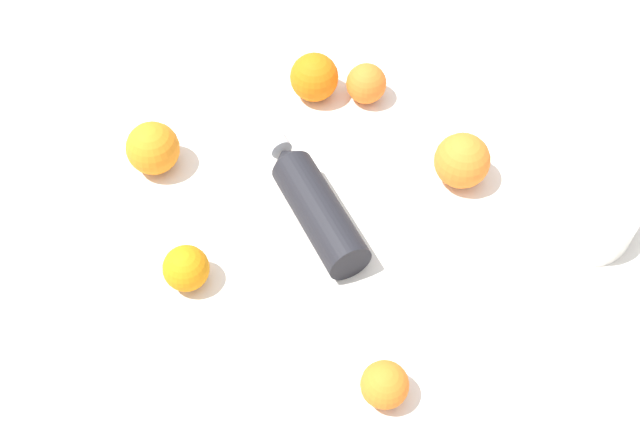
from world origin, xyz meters
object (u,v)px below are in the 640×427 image
at_px(orange_2, 314,77).
at_px(orange_3, 366,84).
at_px(orange_4, 153,148).
at_px(orange_5, 385,385).
at_px(water_bottle, 314,203).
at_px(orange_1, 462,161).
at_px(orange_0, 186,268).
at_px(ceramic_bowl, 587,218).

height_order(orange_2, orange_3, orange_2).
bearing_deg(orange_4, orange_5, -109.07).
bearing_deg(water_bottle, orange_1, -97.66).
distance_m(water_bottle, orange_5, 0.29).
bearing_deg(orange_0, orange_1, -35.22).
bearing_deg(orange_2, orange_5, -140.74).
bearing_deg(orange_3, orange_0, 173.89).
distance_m(water_bottle, orange_4, 0.26).
height_order(orange_0, orange_2, orange_2).
height_order(orange_3, ceramic_bowl, orange_3).
distance_m(orange_3, orange_4, 0.36).
height_order(orange_2, orange_4, orange_4).
bearing_deg(orange_5, orange_2, 39.26).
bearing_deg(orange_4, water_bottle, -82.22).
height_order(orange_1, orange_3, orange_1).
distance_m(water_bottle, orange_1, 0.23).
height_order(water_bottle, orange_5, water_bottle).
distance_m(orange_5, ceramic_bowl, 0.40).
relative_size(water_bottle, orange_4, 2.88).
bearing_deg(orange_1, orange_4, 116.56).
relative_size(orange_2, orange_5, 1.30).
relative_size(orange_4, ceramic_bowl, 0.59).
xyz_separation_m(orange_2, ceramic_bowl, (-0.04, -0.48, -0.01)).
bearing_deg(orange_0, orange_4, 48.18).
relative_size(water_bottle, orange_5, 3.82).
relative_size(orange_3, orange_4, 0.81).
bearing_deg(orange_3, orange_4, 143.86).
bearing_deg(orange_0, orange_2, 4.33).
relative_size(orange_1, orange_4, 1.04).
bearing_deg(orange_4, orange_3, -36.14).
relative_size(orange_2, orange_3, 1.20).
relative_size(orange_5, ceramic_bowl, 0.45).
xyz_separation_m(orange_2, orange_4, (-0.25, 0.13, 0.00)).
bearing_deg(orange_1, ceramic_bowl, -88.86).
height_order(orange_2, ceramic_bowl, orange_2).
bearing_deg(orange_2, water_bottle, -150.15).
distance_m(water_bottle, orange_2, 0.25).
bearing_deg(orange_5, orange_4, 70.93).
bearing_deg(orange_2, orange_4, 152.16).
bearing_deg(orange_5, orange_1, 9.38).
bearing_deg(orange_2, orange_1, -99.42).
relative_size(orange_2, ceramic_bowl, 0.58).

